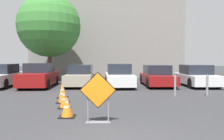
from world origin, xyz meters
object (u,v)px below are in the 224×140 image
Objects in this scene: parked_car_nearest at (1,76)px; parked_car_fourth at (119,76)px; bollard_second at (207,85)px; parked_car_second at (40,76)px; parked_car_third at (81,76)px; parked_car_fifth at (157,76)px; parked_car_sixth at (196,76)px; traffic_cone_second at (64,99)px; bollard_nearest at (175,85)px; traffic_cone_third at (63,94)px; traffic_cone_nearest at (67,107)px; traffic_cone_fourth at (62,90)px; road_closed_sign at (98,95)px.

parked_car_nearest is 1.04× the size of parked_car_fourth.
bollard_second is at bearing 158.65° from parked_car_nearest.
parked_car_nearest is at bearing -7.17° from parked_car_second.
parked_car_third is 5.28m from parked_car_fifth.
parked_car_second is 5.28m from parked_car_fourth.
traffic_cone_second is at bearing 40.15° from parked_car_sixth.
parked_car_sixth is 4.09× the size of bollard_nearest.
bollard_second reaches higher than traffic_cone_third.
parked_car_second is at bearing 113.35° from traffic_cone_nearest.
traffic_cone_fourth is 0.17× the size of parked_car_sixth.
parked_car_fifth reaches higher than traffic_cone_second.
traffic_cone_fourth is at bearing 54.94° from parked_car_fourth.
traffic_cone_nearest is 0.61× the size of bollard_second.
parked_car_fifth is at bearing -179.41° from parked_car_fourth.
parked_car_second reaches higher than parked_car_third.
traffic_cone_fourth is 0.16× the size of parked_car_fourth.
traffic_cone_nearest is 8.20m from parked_car_fourth.
parked_car_fourth is (1.97, 7.95, 0.38)m from traffic_cone_nearest.
parked_car_fourth is (0.96, 8.62, -0.12)m from road_closed_sign.
road_closed_sign is 8.67m from parked_car_fourth.
traffic_cone_third is 6.23m from parked_car_fourth.
traffic_cone_second is 0.63× the size of bollard_second.
road_closed_sign is 0.31× the size of parked_car_nearest.
traffic_cone_fourth is at bearing 114.60° from road_closed_sign.
traffic_cone_second is at bearing -76.40° from traffic_cone_fourth.
traffic_cone_second is 0.16× the size of parked_car_sixth.
parked_car_nearest reaches higher than traffic_cone_fourth.
road_closed_sign is at bearing -61.12° from traffic_cone_third.
parked_car_fifth is (4.60, 8.09, 0.34)m from traffic_cone_nearest.
parked_car_nearest is 1.12× the size of parked_car_second.
traffic_cone_fourth reaches higher than traffic_cone_second.
parked_car_nearest is at bearing 129.05° from road_closed_sign.
parked_car_second is 10.55m from parked_car_sixth.
traffic_cone_nearest is 9.31m from parked_car_fifth.
traffic_cone_third is 0.18× the size of parked_car_second.
traffic_cone_second is 2.29m from traffic_cone_fourth.
parked_car_sixth reaches higher than parked_car_third.
bollard_second is (1.59, 0.00, 0.03)m from bollard_nearest.
parked_car_sixth is (10.54, 0.32, -0.06)m from parked_car_second.
traffic_cone_nearest is (-1.01, 0.67, -0.49)m from road_closed_sign.
parked_car_sixth is at bearing 47.77° from traffic_cone_nearest.
parked_car_fourth reaches higher than bollard_nearest.
traffic_cone_nearest is 3.60m from traffic_cone_fourth.
traffic_cone_fourth is (-0.54, 2.23, 0.02)m from traffic_cone_second.
parked_car_nearest is at bearing 126.94° from traffic_cone_nearest.
parked_car_sixth is at bearing 75.39° from bollard_second.
parked_car_fourth reaches higher than traffic_cone_nearest.
bollard_second is at bearing 21.80° from traffic_cone_second.
parked_car_second is at bearing 117.41° from road_closed_sign.
parked_car_fourth reaches higher than traffic_cone_third.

